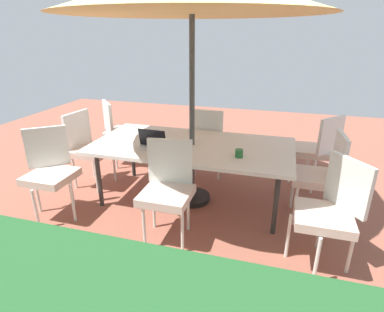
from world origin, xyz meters
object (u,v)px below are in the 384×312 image
Objects in this scene: dining_table at (192,148)px; chair_northeast at (50,169)px; chair_north at (168,186)px; chair_west at (322,173)px; chair_southeast at (119,129)px; cup at (239,153)px; chair_northwest at (330,209)px; chair_east at (88,146)px; chair_southwest at (318,147)px; chair_south at (209,138)px; laptop at (155,142)px.

dining_table is 2.33× the size of chair_northeast.
chair_west is (-1.44, -0.75, 0.00)m from chair_north.
chair_southeast is 11.82× the size of cup.
chair_northwest and chair_west have the same top height.
chair_east and chair_southeast have the same top height.
chair_southwest and chair_west have the same top height.
chair_southwest is at bearing 38.27° from chair_north.
chair_south is at bearing -123.40° from chair_west.
chair_northeast reaches higher than laptop.
chair_west is at bearing 39.09° from chair_southwest.
dining_table is 0.77m from chair_north.
chair_west is at bearing -23.72° from chair_northeast.
chair_south is 11.82× the size of cup.
chair_south is 1.00× the size of chair_west.
laptop is (0.41, 0.93, 0.22)m from chair_south.
dining_table is 1.62m from chair_northwest.
chair_north is 11.82× the size of cup.
chair_southwest is 11.82× the size of cup.
chair_east is 1.00× the size of chair_south.
laptop is at bearing -8.28° from chair_northeast.
chair_west is at bearing -149.00° from chair_southeast.
chair_north is at bearing -111.68° from chair_east.
chair_north is at bearing 90.52° from chair_south.
laptop reaches higher than cup.
chair_south is at bearing -175.40° from chair_northwest.
chair_east is 2.02m from cup.
dining_table is at bearing -20.42° from chair_southwest.
cup is at bearing -89.80° from chair_east.
chair_west is 0.90m from cup.
chair_northeast and chair_northwest have the same top height.
chair_southeast is 1.00× the size of chair_northwest.
chair_north is (0.02, 0.76, -0.13)m from dining_table.
chair_northwest is (-1.43, 0.77, -0.13)m from dining_table.
laptop is at bearing -4.71° from cup.
chair_southeast is 3.22m from chair_northwest.
chair_north and chair_west have the same top height.
chair_west is (-2.81, 0.81, 0.00)m from chair_southeast.
chair_northeast is 1.00× the size of chair_northwest.
chair_west reaches higher than cup.
chair_northeast and chair_north have the same top height.
chair_northwest is at bearing 163.99° from laptop.
cup is (0.85, -0.53, 0.21)m from chair_northwest.
chair_north is at bearing -39.39° from chair_northeast.
chair_north is at bearing 178.23° from chair_southeast.
chair_west is at bearing 142.73° from chair_northwest.
chair_northeast is 2.81m from chair_northwest.
chair_southwest is at bearing -151.17° from dining_table.
dining_table is at bearing -156.02° from chair_northwest.
chair_northwest is at bearing -8.69° from chair_north.
cup is at bearing -160.87° from chair_southeast.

